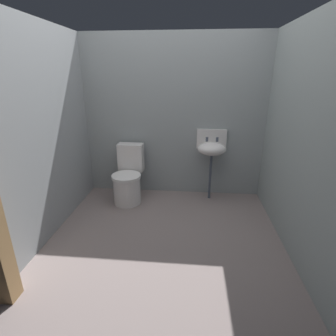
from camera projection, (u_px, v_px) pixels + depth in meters
name	position (u px, v px, depth m)	size (l,w,h in m)	color
ground_plane	(166.00, 237.00, 2.98)	(2.96, 2.71, 0.08)	gray
wall_back	(174.00, 118.00, 3.70)	(2.96, 0.10, 2.25)	#90989A
wall_left	(44.00, 133.00, 2.78)	(0.10, 2.51, 2.25)	#909599
wall_right	(300.00, 139.00, 2.55)	(0.10, 2.51, 2.25)	gray
toilet_near_wall	(128.00, 179.00, 3.66)	(0.41, 0.60, 0.78)	white
sink	(212.00, 148.00, 3.58)	(0.42, 0.35, 0.99)	#424A59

